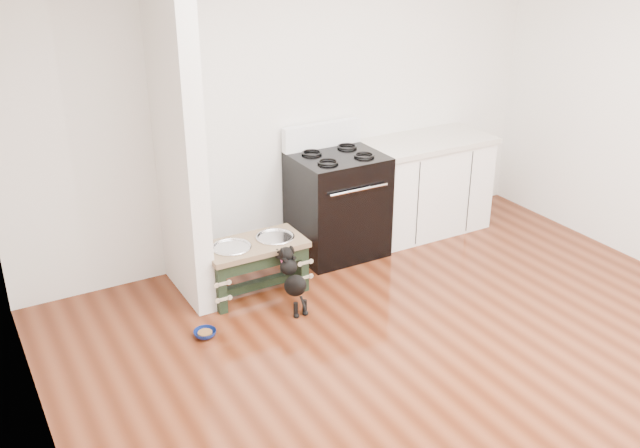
{
  "coord_description": "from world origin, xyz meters",
  "views": [
    {
      "loc": [
        -2.77,
        -2.86,
        2.87
      ],
      "look_at": [
        -0.26,
        1.57,
        0.61
      ],
      "focal_mm": 40.0,
      "sensor_mm": 36.0,
      "label": 1
    }
  ],
  "objects": [
    {
      "name": "cabinet_run",
      "position": [
        1.23,
        2.18,
        0.45
      ],
      "size": [
        1.24,
        0.64,
        0.91
      ],
      "color": "white",
      "rests_on": "ground"
    },
    {
      "name": "ground",
      "position": [
        0.0,
        0.0,
        0.0
      ],
      "size": [
        5.0,
        5.0,
        0.0
      ],
      "primitive_type": "plane",
      "color": "#441B0C",
      "rests_on": "ground"
    },
    {
      "name": "floor_bowl",
      "position": [
        -1.31,
        1.41,
        0.03
      ],
      "size": [
        0.19,
        0.19,
        0.05
      ],
      "rotation": [
        0.0,
        0.0,
        0.16
      ],
      "color": "#0C1A55",
      "rests_on": "ground"
    },
    {
      "name": "oven_range",
      "position": [
        0.25,
        2.16,
        0.48
      ],
      "size": [
        0.76,
        0.69,
        1.14
      ],
      "color": "black",
      "rests_on": "ground"
    },
    {
      "name": "puppy",
      "position": [
        -0.57,
        1.45,
        0.27
      ],
      "size": [
        0.14,
        0.42,
        0.5
      ],
      "color": "black",
      "rests_on": "ground"
    },
    {
      "name": "dog_feeder",
      "position": [
        -0.71,
        1.83,
        0.32
      ],
      "size": [
        0.81,
        0.44,
        0.46
      ],
      "color": "black",
      "rests_on": "ground"
    },
    {
      "name": "room_shell",
      "position": [
        0.0,
        0.0,
        1.62
      ],
      "size": [
        5.0,
        5.0,
        5.0
      ],
      "color": "silver",
      "rests_on": "ground"
    },
    {
      "name": "partition_wall",
      "position": [
        -1.18,
        2.1,
        1.35
      ],
      "size": [
        0.15,
        0.8,
        2.7
      ],
      "primitive_type": "cube",
      "color": "silver",
      "rests_on": "ground"
    }
  ]
}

